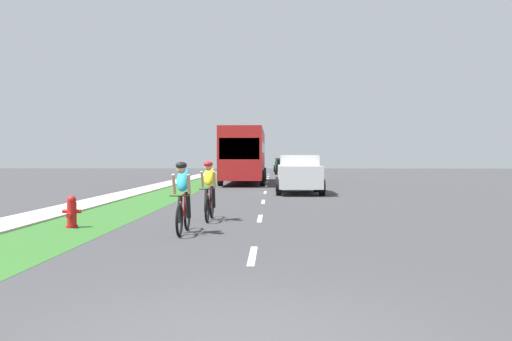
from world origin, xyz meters
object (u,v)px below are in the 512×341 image
at_px(fire_hydrant_red, 72,212).
at_px(suv_white, 299,173).
at_px(bus_red, 245,153).
at_px(cyclist_lead, 183,197).
at_px(cyclist_trailing, 209,190).
at_px(pickup_dark_green, 283,165).
at_px(sedan_black, 284,167).

relative_size(fire_hydrant_red, suv_white, 0.16).
distance_m(suv_white, bus_red, 10.88).
xyz_separation_m(cyclist_lead, cyclist_trailing, (0.28, 2.51, 0.00)).
bearing_deg(pickup_dark_green, sedan_black, -90.22).
bearing_deg(bus_red, cyclist_trailing, -89.59).
xyz_separation_m(cyclist_lead, bus_red, (0.13, 23.86, 1.17)).
bearing_deg(suv_white, cyclist_trailing, -104.93).
bearing_deg(cyclist_lead, pickup_dark_green, 86.47).
height_order(fire_hydrant_red, bus_red, bus_red).
bearing_deg(suv_white, sedan_black, 89.95).
bearing_deg(cyclist_trailing, fire_hydrant_red, -152.64).
bearing_deg(bus_red, sedan_black, 80.98).
distance_m(cyclist_lead, bus_red, 23.89).
relative_size(fire_hydrant_red, cyclist_trailing, 0.44).
height_order(cyclist_trailing, bus_red, bus_red).
height_order(suv_white, bus_red, bus_red).
bearing_deg(fire_hydrant_red, cyclist_trailing, 27.36).
bearing_deg(sedan_black, suv_white, -90.05).
bearing_deg(pickup_dark_green, suv_white, -90.09).
xyz_separation_m(sedan_black, pickup_dark_green, (0.04, 9.59, 0.06)).
bearing_deg(pickup_dark_green, cyclist_lead, -93.53).
distance_m(suv_white, pickup_dark_green, 39.50).
distance_m(sedan_black, pickup_dark_green, 9.59).
height_order(cyclist_lead, cyclist_trailing, same).
relative_size(cyclist_lead, bus_red, 0.15).
xyz_separation_m(bus_red, pickup_dark_green, (3.13, 29.12, -1.15)).
height_order(cyclist_lead, sedan_black, cyclist_lead).
bearing_deg(suv_white, cyclist_lead, -103.39).
bearing_deg(pickup_dark_green, cyclist_trailing, -93.38).
xyz_separation_m(cyclist_trailing, sedan_black, (2.95, 40.88, -0.04)).
xyz_separation_m(suv_white, bus_red, (-3.08, 10.39, 1.03)).
xyz_separation_m(fire_hydrant_red, cyclist_trailing, (3.10, 1.60, 0.44)).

